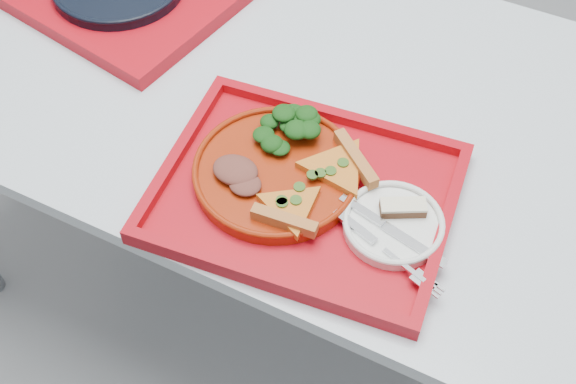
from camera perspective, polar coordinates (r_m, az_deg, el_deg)
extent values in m
plane|color=gray|center=(1.89, 0.66, -8.31)|extent=(10.00, 10.00, 0.00)
cube|color=#B2BBC8|center=(1.29, 0.96, 7.58)|extent=(1.60, 0.80, 0.03)
cylinder|color=gray|center=(2.05, -13.91, 12.07)|extent=(0.05, 0.05, 0.72)
cube|color=#AB0913|center=(1.12, 1.34, -0.31)|extent=(0.48, 0.39, 0.01)
cylinder|color=maroon|center=(1.13, -0.94, 1.50)|extent=(0.26, 0.26, 0.02)
cylinder|color=white|center=(1.08, 8.30, -2.63)|extent=(0.15, 0.15, 0.01)
ellipsoid|color=black|center=(1.15, 0.03, 5.12)|extent=(0.09, 0.08, 0.05)
ellipsoid|color=brown|center=(1.11, -4.18, 1.73)|extent=(0.07, 0.06, 0.02)
cube|color=#482818|center=(1.09, 9.06, -1.30)|extent=(0.07, 0.06, 0.01)
cube|color=beige|center=(1.08, 9.12, -1.00)|extent=(0.07, 0.06, 0.00)
cube|color=silver|center=(1.07, 8.20, -2.96)|extent=(0.18, 0.06, 0.01)
cube|color=silver|center=(1.05, 7.52, -4.45)|extent=(0.18, 0.08, 0.01)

